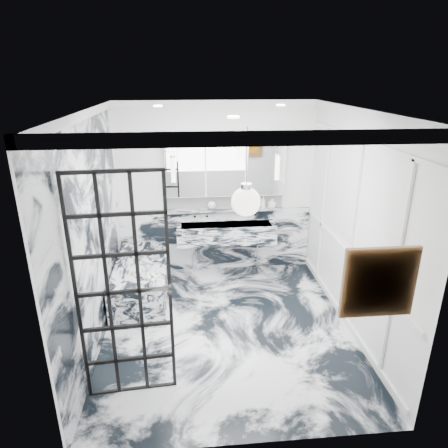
{
  "coord_description": "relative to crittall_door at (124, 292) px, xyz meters",
  "views": [
    {
      "loc": [
        -0.45,
        -4.47,
        3.16
      ],
      "look_at": [
        0.01,
        0.5,
        1.28
      ],
      "focal_mm": 32.0,
      "sensor_mm": 36.0,
      "label": 1
    }
  ],
  "objects": [
    {
      "name": "mirror_cabinet",
      "position": [
        1.25,
        2.74,
        0.63
      ],
      "size": [
        1.9,
        0.16,
        1.0
      ],
      "primitive_type": "cube",
      "color": "white",
      "rests_on": "wall_back"
    },
    {
      "name": "amber_bottle",
      "position": [
        1.62,
        2.73,
        -0.05
      ],
      "size": [
        0.04,
        0.04,
        0.1
      ],
      "primitive_type": "cylinder",
      "color": "#8C5919",
      "rests_on": "ledge"
    },
    {
      "name": "marble_clad_left",
      "position": [
        -0.48,
        1.02,
        0.15
      ],
      "size": [
        0.02,
        3.56,
        2.68
      ],
      "primitive_type": "cube",
      "color": "silver",
      "rests_on": "floor"
    },
    {
      "name": "crittall_door",
      "position": [
        0.0,
        0.0,
        0.0
      ],
      "size": [
        0.88,
        0.1,
        2.38
      ],
      "primitive_type": null,
      "rotation": [
        0.0,
        0.0,
        0.07
      ],
      "color": "black",
      "rests_on": "floor"
    },
    {
      "name": "trough_sink",
      "position": [
        1.25,
        2.57,
        -0.46
      ],
      "size": [
        1.6,
        0.45,
        0.3
      ],
      "primitive_type": "cube",
      "color": "silver",
      "rests_on": "wall_back"
    },
    {
      "name": "panel_molding",
      "position": [
        2.68,
        1.02,
        0.11
      ],
      "size": [
        0.03,
        3.4,
        2.3
      ],
      "primitive_type": "cube",
      "color": "white",
      "rests_on": "floor"
    },
    {
      "name": "soap_bottle_c",
      "position": [
        2.04,
        2.73,
        -0.02
      ],
      "size": [
        0.14,
        0.14,
        0.15
      ],
      "primitive_type": "imported",
      "rotation": [
        0.0,
        0.0,
        0.15
      ],
      "color": "silver",
      "rests_on": "ledge"
    },
    {
      "name": "wall_back",
      "position": [
        1.1,
        2.82,
        0.21
      ],
      "size": [
        3.6,
        0.0,
        3.6
      ],
      "primitive_type": "plane",
      "rotation": [
        1.57,
        0.0,
        0.0
      ],
      "color": "white",
      "rests_on": "floor"
    },
    {
      "name": "floor",
      "position": [
        1.1,
        1.02,
        -1.19
      ],
      "size": [
        3.6,
        3.6,
        0.0
      ],
      "primitive_type": "plane",
      "color": "silver",
      "rests_on": "ground"
    },
    {
      "name": "face_pot",
      "position": [
        1.03,
        2.73,
        -0.02
      ],
      "size": [
        0.14,
        0.14,
        0.14
      ],
      "primitive_type": "sphere",
      "color": "white",
      "rests_on": "ledge"
    },
    {
      "name": "flower_vase",
      "position": [
        0.16,
        1.1,
        -0.58
      ],
      "size": [
        0.08,
        0.08,
        0.12
      ],
      "primitive_type": "cylinder",
      "color": "silver",
      "rests_on": "bathtub"
    },
    {
      "name": "bathtub",
      "position": [
        -0.07,
        1.91,
        -0.91
      ],
      "size": [
        0.75,
        1.65,
        0.55
      ],
      "primitive_type": "cube",
      "color": "silver",
      "rests_on": "floor"
    },
    {
      "name": "wall_left",
      "position": [
        -0.5,
        1.02,
        0.21
      ],
      "size": [
        0.0,
        3.6,
        3.6
      ],
      "primitive_type": "plane",
      "rotation": [
        1.57,
        0.0,
        1.57
      ],
      "color": "white",
      "rests_on": "floor"
    },
    {
      "name": "subway_tile",
      "position": [
        1.25,
        2.8,
        0.02
      ],
      "size": [
        1.9,
        0.03,
        0.23
      ],
      "primitive_type": "cube",
      "color": "white",
      "rests_on": "wall_back"
    },
    {
      "name": "sconce_right",
      "position": [
        2.07,
        2.65,
        0.59
      ],
      "size": [
        0.07,
        0.07,
        0.4
      ],
      "primitive_type": "cylinder",
      "color": "white",
      "rests_on": "mirror_cabinet"
    },
    {
      "name": "soap_bottle_a",
      "position": [
        1.87,
        2.73,
        0.0
      ],
      "size": [
        0.09,
        0.09,
        0.2
      ],
      "primitive_type": "imported",
      "rotation": [
        0.0,
        0.0,
        0.22
      ],
      "color": "#8C5919",
      "rests_on": "ledge"
    },
    {
      "name": "marble_clad_back",
      "position": [
        1.1,
        2.79,
        -0.66
      ],
      "size": [
        3.18,
        0.05,
        1.05
      ],
      "primitive_type": "cube",
      "color": "silver",
      "rests_on": "floor"
    },
    {
      "name": "pendant_light",
      "position": [
        1.17,
        -0.03,
        0.89
      ],
      "size": [
        0.27,
        0.27,
        0.27
      ],
      "primitive_type": "sphere",
      "color": "white",
      "rests_on": "ceiling"
    },
    {
      "name": "ledge",
      "position": [
        1.25,
        2.74,
        -0.12
      ],
      "size": [
        1.9,
        0.14,
        0.04
      ],
      "primitive_type": "cube",
      "color": "silver",
      "rests_on": "wall_back"
    },
    {
      "name": "artwork",
      "position": [
        2.16,
        -0.74,
        0.4
      ],
      "size": [
        0.51,
        0.05,
        0.51
      ],
      "primitive_type": "cube",
      "color": "#C67E14",
      "rests_on": "wall_front"
    },
    {
      "name": "sconce_left",
      "position": [
        0.43,
        2.65,
        0.59
      ],
      "size": [
        0.07,
        0.07,
        0.4
      ],
      "primitive_type": "cylinder",
      "color": "white",
      "rests_on": "mirror_cabinet"
    },
    {
      "name": "wall_right",
      "position": [
        2.7,
        1.02,
        0.21
      ],
      "size": [
        0.0,
        3.6,
        3.6
      ],
      "primitive_type": "plane",
      "rotation": [
        1.57,
        0.0,
        -1.57
      ],
      "color": "white",
      "rests_on": "floor"
    },
    {
      "name": "ceiling",
      "position": [
        1.1,
        1.02,
        1.61
      ],
      "size": [
        3.6,
        3.6,
        0.0
      ],
      "primitive_type": "plane",
      "rotation": [
        3.14,
        0.0,
        0.0
      ],
      "color": "white",
      "rests_on": "wall_back"
    },
    {
      "name": "wall_front",
      "position": [
        1.1,
        -0.78,
        0.21
      ],
      "size": [
        3.6,
        0.0,
        3.6
      ],
      "primitive_type": "plane",
      "rotation": [
        -1.57,
        0.0,
        0.0
      ],
      "color": "white",
      "rests_on": "floor"
    },
    {
      "name": "soap_bottle_b",
      "position": [
        2.01,
        2.73,
        -0.02
      ],
      "size": [
        0.09,
        0.09,
        0.15
      ],
      "primitive_type": "imported",
      "rotation": [
        0.0,
        0.0,
        0.4
      ],
      "color": "#4C4C51",
      "rests_on": "ledge"
    }
  ]
}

